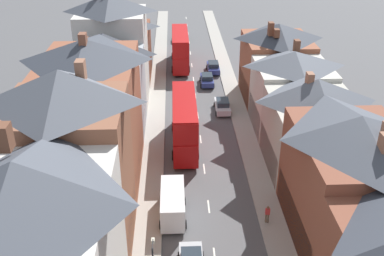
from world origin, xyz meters
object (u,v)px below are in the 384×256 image
at_px(double_decker_bus_mid_street, 180,48).
at_px(pedestrian_mid_left, 267,213).
at_px(delivery_van, 173,203).
at_px(double_decker_bus_lead, 184,121).
at_px(car_parked_right_a, 179,36).
at_px(car_mid_black, 213,67).
at_px(car_near_silver, 222,105).
at_px(car_near_blue, 207,79).

bearing_deg(double_decker_bus_mid_street, pedestrian_mid_left, -80.49).
bearing_deg(delivery_van, double_decker_bus_lead, 83.86).
bearing_deg(car_parked_right_a, delivery_van, -91.47).
xyz_separation_m(car_parked_right_a, pedestrian_mid_left, (6.40, -52.13, 0.22)).
distance_m(double_decker_bus_mid_street, car_mid_black, 6.13).
bearing_deg(car_near_silver, car_near_blue, 98.38).
distance_m(double_decker_bus_lead, car_parked_right_a, 38.88).
xyz_separation_m(car_near_silver, car_mid_black, (0.00, 13.79, 0.00)).
xyz_separation_m(double_decker_bus_lead, car_mid_black, (4.91, 21.88, -1.99)).
xyz_separation_m(double_decker_bus_mid_street, car_near_blue, (3.61, -8.04, -2.00)).
xyz_separation_m(double_decker_bus_lead, car_near_blue, (3.61, 16.92, -2.00)).
height_order(car_near_silver, pedestrian_mid_left, pedestrian_mid_left).
height_order(car_near_blue, car_parked_right_a, car_near_blue).
bearing_deg(double_decker_bus_mid_street, car_parked_right_a, 89.96).
bearing_deg(car_near_silver, car_mid_black, 90.00).
distance_m(double_decker_bus_lead, pedestrian_mid_left, 14.88).
height_order(double_decker_bus_lead, pedestrian_mid_left, double_decker_bus_lead).
relative_size(double_decker_bus_mid_street, car_near_blue, 2.61).
distance_m(double_decker_bus_mid_street, car_near_blue, 9.04).
height_order(car_mid_black, pedestrian_mid_left, pedestrian_mid_left).
relative_size(car_near_blue, car_mid_black, 0.97).
height_order(double_decker_bus_lead, car_near_blue, double_decker_bus_lead).
bearing_deg(car_near_silver, car_parked_right_a, 99.06).
height_order(car_near_blue, car_mid_black, car_mid_black).
height_order(double_decker_bus_mid_street, car_parked_right_a, double_decker_bus_mid_street).
xyz_separation_m(car_near_blue, car_parked_right_a, (-3.60, 21.91, -0.00)).
xyz_separation_m(car_near_blue, car_mid_black, (1.30, 4.96, 0.01)).
bearing_deg(car_near_blue, double_decker_bus_lead, -102.04).
bearing_deg(car_mid_black, car_near_silver, -90.00).
distance_m(car_near_blue, pedestrian_mid_left, 30.35).
xyz_separation_m(double_decker_bus_mid_street, car_near_silver, (4.91, -16.86, -1.99)).
bearing_deg(delivery_van, car_parked_right_a, 88.53).
bearing_deg(delivery_van, car_mid_black, 79.63).
height_order(double_decker_bus_lead, double_decker_bus_mid_street, same).
height_order(double_decker_bus_lead, car_near_silver, double_decker_bus_lead).
bearing_deg(car_near_silver, pedestrian_mid_left, -85.99).
distance_m(car_near_silver, delivery_van, 21.03).
distance_m(delivery_van, pedestrian_mid_left, 7.82).
xyz_separation_m(car_near_blue, delivery_van, (-4.90, -28.91, 0.52)).
bearing_deg(double_decker_bus_lead, car_near_blue, 77.96).
bearing_deg(car_mid_black, pedestrian_mid_left, -87.56).
bearing_deg(car_near_blue, car_parked_right_a, 99.33).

